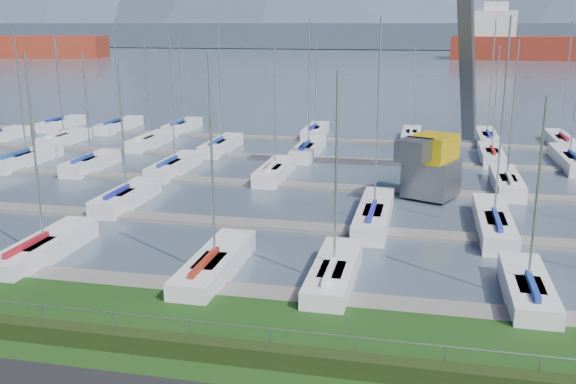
# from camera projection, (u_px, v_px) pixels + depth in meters

# --- Properties ---
(water) EXTENTS (800.00, 540.00, 0.20)m
(water) POSITION_uv_depth(u_px,v_px,m) (413.00, 54.00, 269.13)
(water) COLOR #475668
(hedge) EXTENTS (80.00, 0.70, 0.70)m
(hedge) POSITION_uv_depth(u_px,v_px,m) (214.00, 350.00, 22.83)
(hedge) COLOR #212F11
(hedge) RESTS_ON grass
(fence) EXTENTS (80.00, 0.04, 0.04)m
(fence) POSITION_uv_depth(u_px,v_px,m) (217.00, 323.00, 22.99)
(fence) COLOR gray
(fence) RESTS_ON grass
(foothill) EXTENTS (900.00, 80.00, 12.00)m
(foothill) POSITION_uv_depth(u_px,v_px,m) (418.00, 35.00, 333.66)
(foothill) COLOR #3D4B5A
(foothill) RESTS_ON water
(docks) EXTENTS (90.00, 41.60, 0.25)m
(docks) POSITION_uv_depth(u_px,v_px,m) (328.00, 187.00, 47.93)
(docks) COLOR slate
(docks) RESTS_ON water
(crane) EXTENTS (6.11, 13.48, 22.35)m
(crane) POSITION_uv_depth(u_px,v_px,m) (441.00, 117.00, 44.84)
(crane) COLOR slate
(crane) RESTS_ON water
(sailboat_fleet) EXTENTS (75.42, 49.65, 13.56)m
(sailboat_fleet) POSITION_uv_depth(u_px,v_px,m) (283.00, 108.00, 49.62)
(sailboat_fleet) COLOR maroon
(sailboat_fleet) RESTS_ON water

